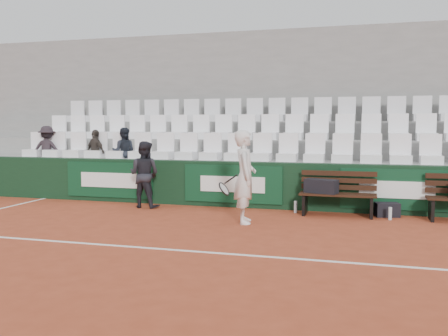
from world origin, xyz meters
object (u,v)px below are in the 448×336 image
(sports_bag_ground, at_px, (387,210))
(spectator_b, at_px, (95,134))
(spectator_c, at_px, (123,134))
(water_bottle_far, at_px, (390,214))
(tennis_player, at_px, (245,177))
(sports_bag_left, at_px, (321,186))
(water_bottle_near, at_px, (296,207))
(bench_left, at_px, (338,205))
(spectator_a, at_px, (47,132))
(ball_kid, at_px, (144,174))

(sports_bag_ground, bearing_deg, spectator_b, 172.89)
(spectator_c, bearing_deg, water_bottle_far, 150.69)
(tennis_player, height_order, spectator_b, spectator_b)
(sports_bag_left, distance_m, water_bottle_far, 1.41)
(water_bottle_near, distance_m, water_bottle_far, 1.87)
(sports_bag_ground, relative_size, spectator_b, 0.40)
(sports_bag_ground, relative_size, spectator_c, 0.38)
(bench_left, height_order, sports_bag_left, sports_bag_left)
(water_bottle_far, relative_size, spectator_a, 0.20)
(tennis_player, distance_m, spectator_c, 4.32)
(bench_left, relative_size, water_bottle_near, 6.05)
(sports_bag_ground, relative_size, water_bottle_near, 1.84)
(tennis_player, bearing_deg, bench_left, 36.44)
(tennis_player, height_order, ball_kid, tennis_player)
(water_bottle_far, xyz_separation_m, spectator_c, (-6.23, 1.21, 1.47))
(ball_kid, bearing_deg, bench_left, -174.16)
(water_bottle_near, relative_size, spectator_a, 0.20)
(water_bottle_near, relative_size, tennis_player, 0.14)
(tennis_player, relative_size, ball_kid, 1.18)
(spectator_a, bearing_deg, spectator_c, 166.10)
(water_bottle_near, bearing_deg, water_bottle_far, -8.69)
(water_bottle_far, distance_m, spectator_b, 7.25)
(water_bottle_far, relative_size, spectator_c, 0.21)
(water_bottle_far, height_order, spectator_c, spectator_c)
(sports_bag_left, xyz_separation_m, tennis_player, (-1.29, -1.18, 0.27))
(sports_bag_ground, height_order, spectator_a, spectator_a)
(sports_bag_ground, distance_m, ball_kid, 5.14)
(spectator_a, distance_m, spectator_b, 1.41)
(water_bottle_far, height_order, tennis_player, tennis_player)
(sports_bag_left, bearing_deg, spectator_c, 167.77)
(spectator_c, bearing_deg, ball_kid, 114.93)
(sports_bag_left, distance_m, spectator_a, 7.24)
(ball_kid, bearing_deg, sports_bag_left, -174.28)
(spectator_c, bearing_deg, bench_left, 150.36)
(sports_bag_ground, bearing_deg, spectator_c, 172.01)
(water_bottle_near, distance_m, tennis_player, 1.69)
(sports_bag_left, bearing_deg, sports_bag_ground, 8.71)
(spectator_a, xyz_separation_m, spectator_c, (2.18, 0.00, -0.02))
(water_bottle_near, xyz_separation_m, spectator_b, (-5.15, 0.93, 1.45))
(ball_kid, relative_size, spectator_c, 1.22)
(spectator_a, bearing_deg, water_bottle_far, 157.92)
(sports_bag_left, relative_size, spectator_a, 0.52)
(tennis_player, distance_m, ball_kid, 2.76)
(tennis_player, height_order, spectator_a, spectator_a)
(spectator_c, bearing_deg, spectator_b, -18.32)
(water_bottle_far, xyz_separation_m, spectator_b, (-7.00, 1.21, 1.45))
(bench_left, distance_m, spectator_c, 5.51)
(water_bottle_far, bearing_deg, spectator_b, 170.19)
(water_bottle_near, height_order, spectator_c, spectator_c)
(bench_left, xyz_separation_m, sports_bag_left, (-0.33, -0.02, 0.36))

